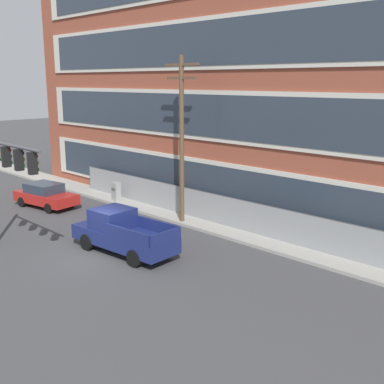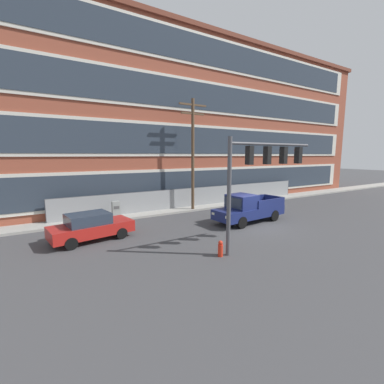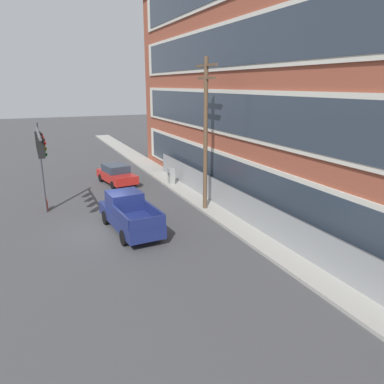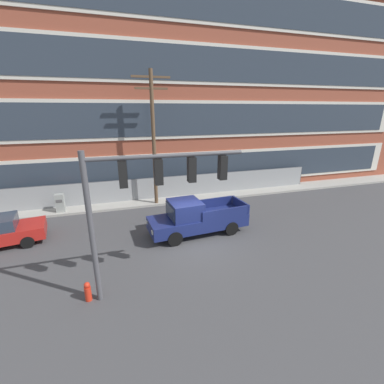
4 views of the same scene
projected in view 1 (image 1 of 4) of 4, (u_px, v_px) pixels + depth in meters
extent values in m
plane|color=#424244|center=(97.00, 257.00, 22.47)|extent=(160.00, 160.00, 0.00)
cube|color=#9E9B93|center=(203.00, 224.00, 27.37)|extent=(80.00, 2.02, 0.16)
cube|color=brown|center=(305.00, 84.00, 27.56)|extent=(43.06, 9.11, 15.71)
cube|color=beige|center=(252.00, 193.00, 25.67)|extent=(39.61, 0.10, 2.83)
cube|color=#2D3844|center=(252.00, 193.00, 25.63)|extent=(37.89, 0.06, 2.36)
cube|color=beige|center=(255.00, 119.00, 24.79)|extent=(39.61, 0.10, 2.83)
cube|color=#2D3844|center=(254.00, 119.00, 24.75)|extent=(37.89, 0.06, 2.36)
cube|color=beige|center=(257.00, 39.00, 23.90)|extent=(39.61, 0.10, 2.83)
cube|color=#2D3844|center=(256.00, 39.00, 23.86)|extent=(37.89, 0.06, 2.36)
cube|color=gray|center=(212.00, 209.00, 27.29)|extent=(24.71, 0.04, 1.81)
cylinder|color=#4C4C51|center=(90.00, 179.00, 35.82)|extent=(0.06, 0.06, 1.81)
cylinder|color=#4C4C51|center=(212.00, 194.00, 27.09)|extent=(24.71, 0.05, 0.05)
cylinder|color=#4C4C51|center=(9.00, 145.00, 20.61)|extent=(5.56, 0.14, 0.14)
cube|color=black|center=(6.00, 157.00, 20.99)|extent=(0.28, 0.32, 0.90)
cylinder|color=red|center=(10.00, 150.00, 21.05)|extent=(0.04, 0.18, 0.18)
cylinder|color=#503E08|center=(10.00, 156.00, 21.11)|extent=(0.04, 0.18, 0.18)
cylinder|color=#0A4011|center=(11.00, 163.00, 21.17)|extent=(0.04, 0.18, 0.18)
cube|color=black|center=(19.00, 160.00, 20.15)|extent=(0.28, 0.32, 0.90)
cylinder|color=#4B0807|center=(22.00, 153.00, 20.21)|extent=(0.04, 0.18, 0.18)
cylinder|color=#503E08|center=(23.00, 159.00, 20.28)|extent=(0.04, 0.18, 0.18)
cylinder|color=green|center=(23.00, 166.00, 20.34)|extent=(0.04, 0.18, 0.18)
cube|color=black|center=(32.00, 163.00, 19.32)|extent=(0.28, 0.32, 0.90)
cylinder|color=red|center=(36.00, 156.00, 19.38)|extent=(0.04, 0.18, 0.18)
cylinder|color=#503E08|center=(37.00, 163.00, 19.44)|extent=(0.04, 0.18, 0.18)
cylinder|color=#0A4011|center=(37.00, 170.00, 19.51)|extent=(0.04, 0.18, 0.18)
cube|color=navy|center=(124.00, 238.00, 22.77)|extent=(5.73, 2.36, 0.70)
cube|color=navy|center=(113.00, 218.00, 23.08)|extent=(1.81, 1.90, 0.95)
cube|color=#283342|center=(101.00, 215.00, 23.63)|extent=(0.18, 1.58, 0.72)
cube|color=navy|center=(127.00, 235.00, 21.16)|extent=(2.80, 0.34, 0.56)
cube|color=navy|center=(156.00, 226.00, 22.50)|extent=(2.80, 0.34, 0.56)
cube|color=navy|center=(166.00, 237.00, 20.88)|extent=(0.24, 1.85, 0.56)
cylinder|color=black|center=(87.00, 242.00, 23.26)|extent=(0.82, 0.32, 0.80)
cylinder|color=black|center=(115.00, 233.00, 24.57)|extent=(0.82, 0.32, 0.80)
cylinder|color=black|center=(135.00, 258.00, 21.13)|extent=(0.82, 0.32, 0.80)
cylinder|color=black|center=(163.00, 248.00, 22.44)|extent=(0.82, 0.32, 0.80)
cube|color=white|center=(76.00, 228.00, 24.04)|extent=(0.08, 0.24, 0.16)
cube|color=white|center=(98.00, 222.00, 25.03)|extent=(0.08, 0.24, 0.16)
cube|color=#AD1E19|center=(46.00, 197.00, 31.12)|extent=(4.66, 2.58, 0.64)
cube|color=#283342|center=(44.00, 188.00, 31.08)|extent=(2.44, 2.00, 0.60)
cylinder|color=black|center=(71.00, 203.00, 31.11)|extent=(0.66, 0.30, 0.64)
cylinder|color=black|center=(49.00, 208.00, 29.71)|extent=(0.66, 0.30, 0.64)
cylinder|color=black|center=(44.00, 197.00, 32.67)|extent=(0.66, 0.30, 0.64)
cylinder|color=black|center=(22.00, 202.00, 31.27)|extent=(0.66, 0.30, 0.64)
cylinder|color=brown|center=(182.00, 143.00, 26.60)|extent=(0.26, 0.26, 9.36)
cube|color=brown|center=(181.00, 65.00, 25.65)|extent=(2.55, 0.14, 0.14)
cube|color=brown|center=(181.00, 78.00, 25.81)|extent=(2.17, 0.14, 0.14)
cube|color=#939993|center=(116.00, 193.00, 32.12)|extent=(0.56, 0.42, 1.41)
cube|color=#515151|center=(113.00, 189.00, 31.91)|extent=(0.39, 0.02, 0.20)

